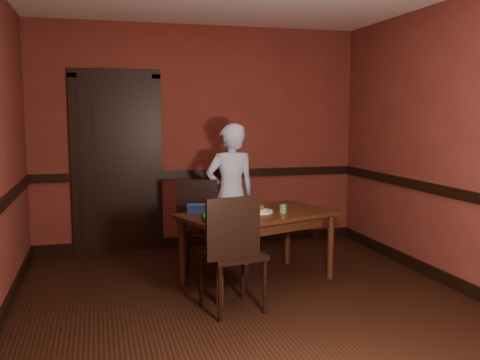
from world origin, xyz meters
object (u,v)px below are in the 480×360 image
chair_near (232,252)px  sauce_jar (283,208)px  sandwich_plate (258,210)px  chair_far (205,226)px  cheese_saucer (219,212)px  food_tub (197,208)px  dining_table (258,247)px  person (231,195)px

chair_near → sauce_jar: size_ratio=11.73×
sandwich_plate → sauce_jar: bearing=-20.4°
sandwich_plate → sauce_jar: size_ratio=3.33×
chair_far → cheese_saucer: 0.53m
chair_near → food_tub: 0.87m
dining_table → chair_near: size_ratio=1.48×
person → sandwich_plate: 0.67m
chair_far → person: bearing=39.4°
chair_near → sauce_jar: chair_near is taller
sauce_jar → chair_near: bearing=-138.0°
chair_near → person: size_ratio=0.64×
chair_far → person: (0.32, 0.16, 0.30)m
sauce_jar → sandwich_plate: bearing=159.6°
dining_table → cheese_saucer: 0.53m
dining_table → sandwich_plate: (0.01, 0.01, 0.36)m
person → dining_table: bearing=92.0°
cheese_saucer → food_tub: 0.23m
sandwich_plate → food_tub: size_ratio=1.33×
sauce_jar → person: bearing=114.0°
chair_far → chair_near: bearing=-77.1°
sandwich_plate → cheese_saucer: size_ratio=1.78×
sauce_jar → dining_table: bearing=162.3°
chair_far → sauce_jar: bearing=-28.8°
chair_far → person: size_ratio=0.61×
person → food_tub: (-0.47, -0.51, -0.04)m
chair_near → sandwich_plate: (0.43, 0.68, 0.21)m
dining_table → cheese_saucer: (-0.38, 0.04, 0.36)m
sauce_jar → food_tub: (-0.80, 0.24, -0.00)m
food_tub → chair_far: bearing=80.2°
cheese_saucer → sandwich_plate: bearing=-4.0°
food_tub → cheese_saucer: bearing=-19.7°
sandwich_plate → food_tub: bearing=165.2°
dining_table → person: (-0.10, 0.67, 0.42)m
person → sauce_jar: size_ratio=18.23×
chair_far → chair_near: 1.18m
sandwich_plate → sauce_jar: sauce_jar is taller
sandwich_plate → dining_table: bearing=-124.5°
dining_table → cheese_saucer: bearing=154.5°
cheese_saucer → person: bearing=66.4°
chair_near → sandwich_plate: size_ratio=3.52×
chair_near → person: (0.32, 1.34, 0.27)m
dining_table → food_tub: size_ratio=6.96×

